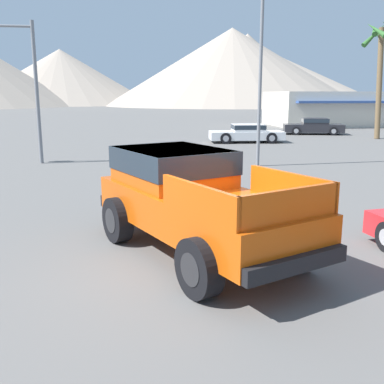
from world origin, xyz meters
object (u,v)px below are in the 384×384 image
at_px(parked_car_dark, 314,126).
at_px(street_lamp_post, 261,51).
at_px(orange_pickup_truck, 190,195).
at_px(palm_tree_tall, 383,51).
at_px(parked_car_white, 247,133).

xyz_separation_m(parked_car_dark, street_lamp_post, (-8.43, -14.43, 4.05)).
bearing_deg(parked_car_dark, street_lamp_post, 163.78).
distance_m(orange_pickup_truck, parked_car_dark, 27.48).
bearing_deg(orange_pickup_truck, parked_car_dark, 38.39).
distance_m(street_lamp_post, palm_tree_tall, 15.56).
distance_m(orange_pickup_truck, street_lamp_post, 11.40).
relative_size(orange_pickup_truck, parked_car_dark, 1.18).
bearing_deg(parked_car_dark, orange_pickup_truck, 166.77).
bearing_deg(parked_car_dark, palm_tree_tall, -128.73).
height_order(orange_pickup_truck, parked_car_white, orange_pickup_truck).
relative_size(parked_car_dark, street_lamp_post, 0.60).
height_order(orange_pickup_truck, palm_tree_tall, palm_tree_tall).
xyz_separation_m(orange_pickup_truck, parked_car_dark, (12.60, 24.42, -0.48)).
relative_size(orange_pickup_truck, street_lamp_post, 0.71).
distance_m(orange_pickup_truck, parked_car_white, 20.30).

